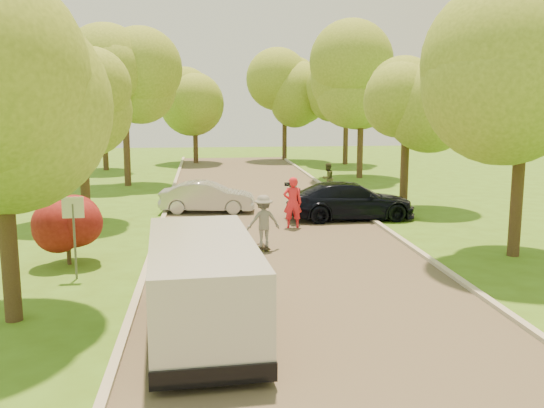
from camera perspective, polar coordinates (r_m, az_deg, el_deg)
name	(u,v)px	position (r m, az deg, el deg)	size (l,w,h in m)	color
ground	(324,325)	(12.91, 4.91, -11.26)	(100.00, 100.00, 0.00)	#426C19
road	(277,239)	(20.49, 0.51, -3.31)	(8.00, 60.00, 0.01)	#4C4438
curb_left	(156,240)	(20.39, -10.88, -3.39)	(0.18, 60.00, 0.12)	#B2AD9E
curb_right	(394,234)	(21.34, 11.38, -2.83)	(0.18, 60.00, 0.12)	#B2AD9E
street_sign	(74,220)	(16.45, -18.17, -1.47)	(0.55, 0.06, 2.17)	#59595E
red_shrub	(67,227)	(18.08, -18.70, -2.03)	(1.70, 1.70, 1.95)	#382619
tree_l_mida	(6,72)	(13.40, -23.72, 11.31)	(4.71, 4.60, 7.39)	#382619
tree_l_midb	(86,102)	(24.22, -17.13, 9.19)	(4.30, 4.20, 6.62)	#382619
tree_l_far	(128,85)	(34.06, -13.39, 10.85)	(4.92, 4.80, 7.79)	#382619
tree_r_mida	(533,68)	(19.32, 23.35, 11.66)	(5.13, 5.00, 7.95)	#382619
tree_r_midb	(412,95)	(27.35, 13.00, 9.99)	(4.51, 4.40, 7.01)	#382619
tree_r_far	(365,80)	(37.12, 8.79, 11.44)	(5.33, 5.20, 8.34)	#382619
tree_bg_a	(106,90)	(42.30, -15.36, 10.27)	(5.12, 5.00, 7.72)	#382619
tree_bg_b	(350,88)	(45.10, 7.32, 10.76)	(5.12, 5.00, 7.95)	#382619
tree_bg_c	(197,96)	(45.82, -7.03, 10.10)	(4.92, 4.80, 7.33)	#382619
tree_bg_d	(287,92)	(48.28, 1.47, 10.49)	(5.12, 5.00, 7.72)	#382619
minivan	(202,285)	(12.13, -6.57, -7.60)	(2.36, 5.30, 1.93)	silver
silver_sedan	(207,197)	(25.46, -6.10, 0.66)	(1.37, 3.93, 1.29)	#B1B0B5
dark_sedan	(351,201)	(24.02, 7.42, 0.30)	(2.05, 5.05, 1.47)	black
longboard	(264,247)	(19.03, -0.81, -4.06)	(0.36, 0.86, 0.10)	black
skateboarder	(263,221)	(18.85, -0.81, -1.60)	(1.05, 0.61, 1.63)	slate
person_striped	(293,203)	(22.08, 1.95, 0.12)	(0.69, 0.45, 1.89)	red
person_olive	(328,178)	(30.79, 5.26, 2.45)	(0.74, 0.58, 1.53)	#333922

